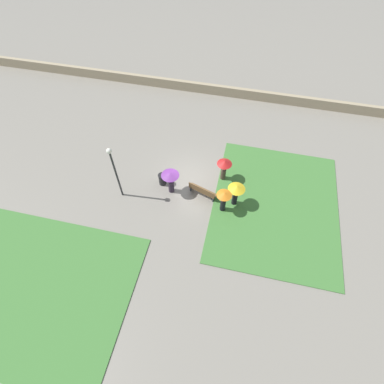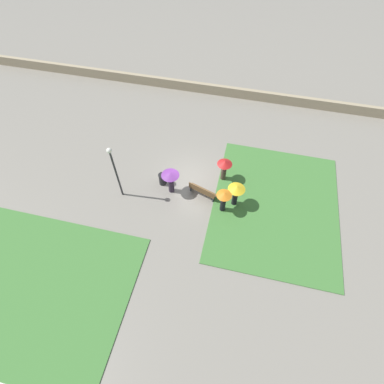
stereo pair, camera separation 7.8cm
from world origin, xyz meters
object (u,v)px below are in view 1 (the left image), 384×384
object	(u,v)px
trash_bin	(162,179)
crowd_person_purple	(170,178)
crowd_person_yellow	(236,191)
park_bench	(202,191)
lamp_post	(114,167)
crowd_person_red	(224,166)
crowd_person_orange	(224,199)

from	to	relation	value
trash_bin	crowd_person_purple	distance (m)	1.25
crowd_person_purple	crowd_person_yellow	xyz separation A→B (m)	(-4.24, 0.10, 0.04)
park_bench	crowd_person_yellow	world-z (taller)	crowd_person_yellow
lamp_post	crowd_person_purple	bearing A→B (deg)	-161.54
park_bench	lamp_post	world-z (taller)	lamp_post
park_bench	crowd_person_purple	xyz separation A→B (m)	(2.08, 0.09, 0.85)
park_bench	trash_bin	world-z (taller)	park_bench
lamp_post	crowd_person_yellow	size ratio (longest dim) A/B	2.34
crowd_person_red	trash_bin	bearing A→B (deg)	36.65
lamp_post	trash_bin	distance (m)	3.64
park_bench	crowd_person_orange	size ratio (longest dim) A/B	1.08
lamp_post	crowd_person_purple	xyz separation A→B (m)	(-3.10, -1.04, -1.45)
crowd_person_orange	crowd_person_red	bearing A→B (deg)	-149.99
crowd_person_purple	crowd_person_yellow	world-z (taller)	crowd_person_purple
crowd_person_yellow	crowd_person_purple	bearing A→B (deg)	-56.01
lamp_post	crowd_person_yellow	bearing A→B (deg)	-172.72
crowd_person_purple	crowd_person_orange	bearing A→B (deg)	-178.40
lamp_post	park_bench	bearing A→B (deg)	-167.73
trash_bin	crowd_person_yellow	world-z (taller)	crowd_person_yellow
crowd_person_yellow	crowd_person_orange	bearing A→B (deg)	-10.13
lamp_post	crowd_person_orange	xyz separation A→B (m)	(-6.68, -0.29, -1.55)
lamp_post	trash_bin	xyz separation A→B (m)	(-2.35, -1.52, -2.32)
lamp_post	crowd_person_orange	distance (m)	6.87
lamp_post	crowd_person_red	xyz separation A→B (m)	(-6.29, -2.85, -1.48)
crowd_person_purple	crowd_person_orange	distance (m)	3.66
crowd_person_purple	crowd_person_orange	world-z (taller)	crowd_person_purple
lamp_post	crowd_person_purple	distance (m)	3.58
trash_bin	crowd_person_yellow	size ratio (longest dim) A/B	0.48
park_bench	lamp_post	size ratio (longest dim) A/B	0.45
crowd_person_purple	crowd_person_orange	size ratio (longest dim) A/B	1.03
crowd_person_red	crowd_person_yellow	bearing A→B (deg)	136.68
park_bench	trash_bin	distance (m)	2.86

